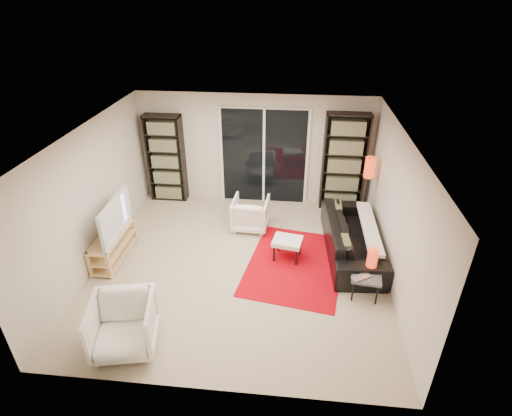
{
  "coord_description": "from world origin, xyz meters",
  "views": [
    {
      "loc": [
        0.86,
        -5.58,
        4.35
      ],
      "look_at": [
        0.25,
        0.3,
        1.0
      ],
      "focal_mm": 28.0,
      "sensor_mm": 36.0,
      "label": 1
    }
  ],
  "objects_px": {
    "sofa": "(352,237)",
    "armchair_front": "(123,325)",
    "bookshelf_left": "(166,159)",
    "tv_stand": "(113,245)",
    "floor_lamp": "(369,174)",
    "side_table": "(366,277)",
    "bookshelf_right": "(344,163)",
    "ottoman": "(287,242)",
    "armchair_back": "(251,213)"
  },
  "relations": [
    {
      "from": "sofa",
      "to": "side_table",
      "type": "height_order",
      "value": "sofa"
    },
    {
      "from": "side_table",
      "to": "floor_lamp",
      "type": "xyz_separation_m",
      "value": [
        0.23,
        2.14,
        0.79
      ]
    },
    {
      "from": "armchair_front",
      "to": "side_table",
      "type": "relative_size",
      "value": 1.66
    },
    {
      "from": "armchair_front",
      "to": "floor_lamp",
      "type": "height_order",
      "value": "floor_lamp"
    },
    {
      "from": "tv_stand",
      "to": "armchair_back",
      "type": "relative_size",
      "value": 1.74
    },
    {
      "from": "sofa",
      "to": "floor_lamp",
      "type": "xyz_separation_m",
      "value": [
        0.32,
        0.98,
        0.81
      ]
    },
    {
      "from": "tv_stand",
      "to": "sofa",
      "type": "xyz_separation_m",
      "value": [
        4.26,
        0.61,
        0.07
      ]
    },
    {
      "from": "ottoman",
      "to": "tv_stand",
      "type": "bearing_deg",
      "value": -174.41
    },
    {
      "from": "side_table",
      "to": "floor_lamp",
      "type": "bearing_deg",
      "value": 83.82
    },
    {
      "from": "bookshelf_right",
      "to": "armchair_back",
      "type": "xyz_separation_m",
      "value": [
        -1.86,
        -1.07,
        -0.73
      ]
    },
    {
      "from": "sofa",
      "to": "armchair_front",
      "type": "distance_m",
      "value": 4.14
    },
    {
      "from": "tv_stand",
      "to": "side_table",
      "type": "xyz_separation_m",
      "value": [
        4.34,
        -0.55,
        0.09
      ]
    },
    {
      "from": "bookshelf_right",
      "to": "sofa",
      "type": "bearing_deg",
      "value": -87.41
    },
    {
      "from": "armchair_front",
      "to": "bookshelf_right",
      "type": "bearing_deg",
      "value": 41.38
    },
    {
      "from": "side_table",
      "to": "bookshelf_right",
      "type": "bearing_deg",
      "value": 93.25
    },
    {
      "from": "armchair_back",
      "to": "floor_lamp",
      "type": "bearing_deg",
      "value": -168.82
    },
    {
      "from": "bookshelf_left",
      "to": "floor_lamp",
      "type": "height_order",
      "value": "bookshelf_left"
    },
    {
      "from": "armchair_front",
      "to": "floor_lamp",
      "type": "xyz_separation_m",
      "value": [
        3.59,
        3.52,
        0.76
      ]
    },
    {
      "from": "sofa",
      "to": "side_table",
      "type": "xyz_separation_m",
      "value": [
        0.09,
        -1.15,
        0.02
      ]
    },
    {
      "from": "side_table",
      "to": "armchair_front",
      "type": "bearing_deg",
      "value": -157.63
    },
    {
      "from": "sofa",
      "to": "armchair_back",
      "type": "distance_m",
      "value": 2.05
    },
    {
      "from": "sofa",
      "to": "side_table",
      "type": "distance_m",
      "value": 1.16
    },
    {
      "from": "sofa",
      "to": "bookshelf_left",
      "type": "bearing_deg",
      "value": 62.78
    },
    {
      "from": "side_table",
      "to": "ottoman",
      "type": "bearing_deg",
      "value": 145.83
    },
    {
      "from": "tv_stand",
      "to": "sofa",
      "type": "distance_m",
      "value": 4.3
    },
    {
      "from": "ottoman",
      "to": "bookshelf_left",
      "type": "bearing_deg",
      "value": 143.52
    },
    {
      "from": "floor_lamp",
      "to": "tv_stand",
      "type": "bearing_deg",
      "value": -160.84
    },
    {
      "from": "ottoman",
      "to": "floor_lamp",
      "type": "relative_size",
      "value": 0.38
    },
    {
      "from": "ottoman",
      "to": "side_table",
      "type": "relative_size",
      "value": 1.12
    },
    {
      "from": "bookshelf_right",
      "to": "armchair_back",
      "type": "relative_size",
      "value": 2.94
    },
    {
      "from": "armchair_front",
      "to": "side_table",
      "type": "xyz_separation_m",
      "value": [
        3.36,
        1.38,
        -0.03
      ]
    },
    {
      "from": "bookshelf_left",
      "to": "tv_stand",
      "type": "bearing_deg",
      "value": -97.97
    },
    {
      "from": "side_table",
      "to": "floor_lamp",
      "type": "distance_m",
      "value": 2.29
    },
    {
      "from": "floor_lamp",
      "to": "bookshelf_right",
      "type": "bearing_deg",
      "value": 117.67
    },
    {
      "from": "armchair_back",
      "to": "ottoman",
      "type": "relative_size",
      "value": 1.26
    },
    {
      "from": "tv_stand",
      "to": "ottoman",
      "type": "xyz_separation_m",
      "value": [
        3.09,
        0.3,
        0.08
      ]
    },
    {
      "from": "bookshelf_right",
      "to": "side_table",
      "type": "bearing_deg",
      "value": -86.75
    },
    {
      "from": "armchair_front",
      "to": "ottoman",
      "type": "bearing_deg",
      "value": 34.84
    },
    {
      "from": "bookshelf_right",
      "to": "armchair_front",
      "type": "bearing_deg",
      "value": -126.76
    },
    {
      "from": "bookshelf_left",
      "to": "floor_lamp",
      "type": "xyz_separation_m",
      "value": [
        4.25,
        -0.75,
        0.17
      ]
    },
    {
      "from": "armchair_front",
      "to": "ottoman",
      "type": "height_order",
      "value": "armchair_front"
    },
    {
      "from": "bookshelf_right",
      "to": "ottoman",
      "type": "bearing_deg",
      "value": -118.07
    },
    {
      "from": "bookshelf_left",
      "to": "floor_lamp",
      "type": "bearing_deg",
      "value": -10.08
    },
    {
      "from": "tv_stand",
      "to": "floor_lamp",
      "type": "relative_size",
      "value": 0.84
    },
    {
      "from": "bookshelf_right",
      "to": "armchair_back",
      "type": "bearing_deg",
      "value": -150.02
    },
    {
      "from": "bookshelf_left",
      "to": "armchair_back",
      "type": "height_order",
      "value": "bookshelf_left"
    },
    {
      "from": "sofa",
      "to": "armchair_front",
      "type": "relative_size",
      "value": 2.73
    },
    {
      "from": "bookshelf_left",
      "to": "tv_stand",
      "type": "distance_m",
      "value": 2.47
    },
    {
      "from": "bookshelf_right",
      "to": "floor_lamp",
      "type": "bearing_deg",
      "value": -62.33
    },
    {
      "from": "bookshelf_right",
      "to": "armchair_back",
      "type": "height_order",
      "value": "bookshelf_right"
    }
  ]
}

